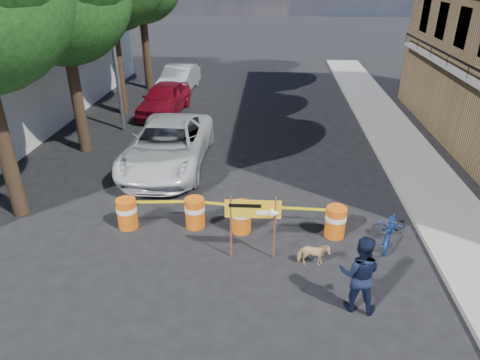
% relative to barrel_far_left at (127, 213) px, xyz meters
% --- Properties ---
extents(ground, '(120.00, 120.00, 0.00)m').
position_rel_barrel_far_left_xyz_m(ground, '(3.29, -1.48, -0.47)').
color(ground, black).
rests_on(ground, ground).
extents(sidewalk_east, '(2.40, 40.00, 0.15)m').
position_rel_barrel_far_left_xyz_m(sidewalk_east, '(9.49, 4.52, -0.40)').
color(sidewalk_east, gray).
rests_on(sidewalk_east, ground).
extents(streetlamp, '(1.25, 0.18, 8.00)m').
position_rel_barrel_far_left_xyz_m(streetlamp, '(-2.65, 8.02, 3.90)').
color(streetlamp, gray).
rests_on(streetlamp, ground).
extents(barrel_far_left, '(0.58, 0.58, 0.90)m').
position_rel_barrel_far_left_xyz_m(barrel_far_left, '(0.00, 0.00, 0.00)').
color(barrel_far_left, '#D55C0C').
rests_on(barrel_far_left, ground).
extents(barrel_mid_left, '(0.58, 0.58, 0.90)m').
position_rel_barrel_far_left_xyz_m(barrel_mid_left, '(1.93, 0.18, 0.00)').
color(barrel_mid_left, '#D55C0C').
rests_on(barrel_mid_left, ground).
extents(barrel_mid_right, '(0.58, 0.58, 0.90)m').
position_rel_barrel_far_left_xyz_m(barrel_mid_right, '(3.27, 0.04, 0.00)').
color(barrel_mid_right, '#D55C0C').
rests_on(barrel_mid_right, ground).
extents(barrel_far_right, '(0.58, 0.58, 0.90)m').
position_rel_barrel_far_left_xyz_m(barrel_far_right, '(5.89, -0.02, 0.00)').
color(barrel_far_right, '#D55C0C').
rests_on(barrel_far_right, ground).
extents(detour_sign, '(1.40, 0.26, 1.79)m').
position_rel_barrel_far_left_xyz_m(detour_sign, '(3.82, -1.18, 0.84)').
color(detour_sign, '#592D19').
rests_on(detour_sign, ground).
extents(pedestrian, '(1.01, 0.86, 1.83)m').
position_rel_barrel_far_left_xyz_m(pedestrian, '(6.00, -2.82, 0.45)').
color(pedestrian, black).
rests_on(pedestrian, ground).
extents(bicycle, '(0.88, 1.06, 1.73)m').
position_rel_barrel_far_left_xyz_m(bicycle, '(7.32, -0.28, 0.39)').
color(bicycle, '#133FA2').
rests_on(bicycle, ground).
extents(dog, '(0.79, 0.37, 0.66)m').
position_rel_barrel_far_left_xyz_m(dog, '(5.18, -1.41, -0.14)').
color(dog, '#D9B57C').
rests_on(dog, ground).
extents(suv_white, '(2.78, 6.01, 1.67)m').
position_rel_barrel_far_left_xyz_m(suv_white, '(0.24, 4.31, 0.36)').
color(suv_white, silver).
rests_on(suv_white, ground).
extents(sedan_red, '(2.24, 4.72, 1.56)m').
position_rel_barrel_far_left_xyz_m(sedan_red, '(-1.38, 10.59, 0.31)').
color(sedan_red, maroon).
rests_on(sedan_red, ground).
extents(sedan_silver, '(1.92, 4.73, 1.53)m').
position_rel_barrel_far_left_xyz_m(sedan_silver, '(-1.51, 14.93, 0.29)').
color(sedan_silver, silver).
rests_on(sedan_silver, ground).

